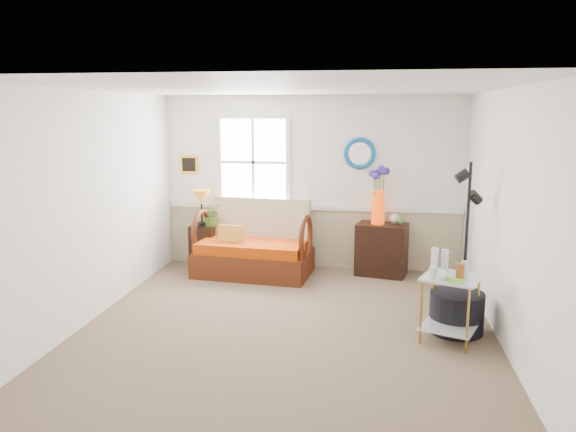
# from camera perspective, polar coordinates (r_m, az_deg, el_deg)

# --- Properties ---
(floor) EXTENTS (4.50, 5.00, 0.01)m
(floor) POSITION_cam_1_polar(r_m,az_deg,el_deg) (6.39, -0.08, -11.10)
(floor) COLOR #7F6C52
(floor) RESTS_ON ground
(ceiling) EXTENTS (4.50, 5.00, 0.01)m
(ceiling) POSITION_cam_1_polar(r_m,az_deg,el_deg) (5.94, -0.09, 12.88)
(ceiling) COLOR white
(ceiling) RESTS_ON walls
(walls) EXTENTS (4.51, 5.01, 2.60)m
(walls) POSITION_cam_1_polar(r_m,az_deg,el_deg) (6.04, -0.08, 0.45)
(walls) COLOR white
(walls) RESTS_ON floor
(wainscot) EXTENTS (4.46, 0.02, 0.90)m
(wainscot) POSITION_cam_1_polar(r_m,az_deg,el_deg) (8.62, 2.42, -2.23)
(wainscot) COLOR tan
(wainscot) RESTS_ON walls
(chair_rail) EXTENTS (4.46, 0.04, 0.06)m
(chair_rail) POSITION_cam_1_polar(r_m,az_deg,el_deg) (8.51, 2.44, 0.84)
(chair_rail) COLOR white
(chair_rail) RESTS_ON walls
(window) EXTENTS (1.14, 0.06, 1.44)m
(window) POSITION_cam_1_polar(r_m,az_deg,el_deg) (8.57, -3.54, 5.48)
(window) COLOR white
(window) RESTS_ON walls
(picture) EXTENTS (0.28, 0.03, 0.28)m
(picture) POSITION_cam_1_polar(r_m,az_deg,el_deg) (8.85, -10.02, 5.18)
(picture) COLOR #BF8B1A
(picture) RESTS_ON walls
(mirror) EXTENTS (0.47, 0.07, 0.47)m
(mirror) POSITION_cam_1_polar(r_m,az_deg,el_deg) (8.38, 7.29, 6.32)
(mirror) COLOR #146DA9
(mirror) RESTS_ON walls
(loveseat) EXTENTS (1.73, 1.09, 1.08)m
(loveseat) POSITION_cam_1_polar(r_m,az_deg,el_deg) (8.17, -3.58, -2.32)
(loveseat) COLOR #4E2511
(loveseat) RESTS_ON floor
(throw_pillow) EXTENTS (0.40, 0.19, 0.39)m
(throw_pillow) POSITION_cam_1_polar(r_m,az_deg,el_deg) (8.18, -5.84, -2.29)
(throw_pillow) COLOR orange
(throw_pillow) RESTS_ON loveseat
(lamp_stand) EXTENTS (0.38, 0.38, 0.65)m
(lamp_stand) POSITION_cam_1_polar(r_m,az_deg,el_deg) (8.72, -8.54, -3.03)
(lamp_stand) COLOR black
(lamp_stand) RESTS_ON floor
(table_lamp) EXTENTS (0.33, 0.33, 0.55)m
(table_lamp) POSITION_cam_1_polar(r_m,az_deg,el_deg) (8.63, -8.77, 0.86)
(table_lamp) COLOR orange
(table_lamp) RESTS_ON lamp_stand
(potted_plant) EXTENTS (0.38, 0.41, 0.27)m
(potted_plant) POSITION_cam_1_polar(r_m,az_deg,el_deg) (8.56, -7.75, -0.12)
(potted_plant) COLOR #3F782C
(potted_plant) RESTS_ON lamp_stand
(cabinet) EXTENTS (0.79, 0.59, 0.76)m
(cabinet) POSITION_cam_1_polar(r_m,az_deg,el_deg) (8.30, 9.49, -3.36)
(cabinet) COLOR black
(cabinet) RESTS_ON floor
(flower_vase) EXTENTS (0.28, 0.28, 0.82)m
(flower_vase) POSITION_cam_1_polar(r_m,az_deg,el_deg) (8.15, 9.19, 2.04)
(flower_vase) COLOR #DD3905
(flower_vase) RESTS_ON cabinet
(side_table) EXTENTS (0.71, 0.71, 0.70)m
(side_table) POSITION_cam_1_polar(r_m,az_deg,el_deg) (6.12, 16.11, -9.05)
(side_table) COLOR #AD872F
(side_table) RESTS_ON floor
(tabletop_items) EXTENTS (0.45, 0.45, 0.26)m
(tabletop_items) POSITION_cam_1_polar(r_m,az_deg,el_deg) (5.99, 16.00, -4.68)
(tabletop_items) COLOR silver
(tabletop_items) RESTS_ON side_table
(floor_lamp) EXTENTS (0.28, 0.28, 1.81)m
(floor_lamp) POSITION_cam_1_polar(r_m,az_deg,el_deg) (6.67, 17.65, -2.53)
(floor_lamp) COLOR black
(floor_lamp) RESTS_ON floor
(ottoman) EXTENTS (0.76, 0.76, 0.44)m
(ottoman) POSITION_cam_1_polar(r_m,az_deg,el_deg) (6.43, 16.75, -9.33)
(ottoman) COLOR black
(ottoman) RESTS_ON floor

